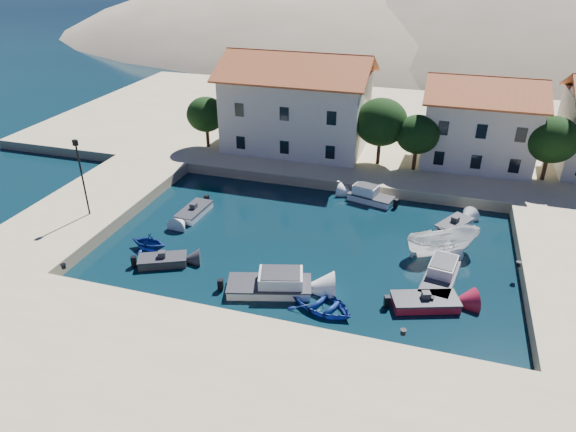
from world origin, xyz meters
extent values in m
plane|color=black|center=(0.00, 0.00, 0.00)|extent=(400.00, 400.00, 0.00)
cube|color=#CAB38A|center=(0.00, -6.00, 0.50)|extent=(52.00, 12.00, 1.00)
cube|color=#CAB38A|center=(-19.00, 10.00, 0.50)|extent=(8.00, 20.00, 1.00)
cube|color=#CAB38A|center=(2.00, 38.00, 0.50)|extent=(80.00, 36.00, 1.00)
ellipsoid|color=#9D886A|center=(-10.00, 110.00, -20.00)|extent=(198.00, 126.00, 72.00)
ellipsoid|color=#9D886A|center=(35.00, 130.00, -25.00)|extent=(220.00, 176.00, 99.00)
cube|color=silver|center=(-6.00, 28.00, 4.75)|extent=(14.00, 9.00, 7.50)
pyramid|color=#A74125|center=(-6.00, 28.00, 9.60)|extent=(14.70, 9.45, 2.20)
cube|color=silver|center=(12.00, 29.00, 4.25)|extent=(10.00, 8.00, 6.50)
pyramid|color=#A74125|center=(12.00, 29.00, 8.40)|extent=(10.50, 8.40, 1.80)
cylinder|color=#382314|center=(-15.00, 25.00, 2.25)|extent=(0.36, 0.36, 2.50)
ellipsoid|color=black|center=(-15.00, 25.00, 4.50)|extent=(4.00, 4.00, 3.60)
cylinder|color=#382314|center=(3.00, 25.50, 2.50)|extent=(0.36, 0.36, 3.00)
ellipsoid|color=black|center=(3.00, 25.50, 5.20)|extent=(5.00, 5.00, 4.50)
cylinder|color=#382314|center=(6.50, 25.00, 2.25)|extent=(0.36, 0.36, 2.50)
ellipsoid|color=black|center=(6.50, 25.00, 4.50)|extent=(4.00, 4.00, 3.60)
cylinder|color=#382314|center=(18.00, 26.00, 2.38)|extent=(0.36, 0.36, 2.75)
ellipsoid|color=black|center=(18.00, 26.00, 4.85)|extent=(4.60, 4.60, 4.14)
cylinder|color=black|center=(-17.50, 8.00, 4.00)|extent=(0.14, 0.14, 6.00)
cube|color=black|center=(-17.50, 8.00, 7.00)|extent=(0.35, 0.25, 0.45)
cylinder|color=black|center=(-14.30, 0.80, 1.15)|extent=(0.36, 0.36, 0.30)
cylinder|color=black|center=(8.00, 0.80, 1.15)|extent=(0.36, 0.36, 0.30)
cylinder|color=black|center=(14.70, 10.00, 1.15)|extent=(0.36, 0.36, 0.30)
cube|color=#313236|center=(-9.08, 4.52, 0.25)|extent=(3.61, 2.71, 0.90)
cube|color=#313236|center=(-9.08, 4.52, 0.58)|extent=(3.69, 2.77, 0.10)
cube|color=#313236|center=(-9.08, 4.52, 0.80)|extent=(0.66, 0.66, 0.50)
cube|color=white|center=(-0.85, 3.77, 0.25)|extent=(5.76, 3.65, 0.90)
cube|color=#313236|center=(-0.85, 3.77, 0.58)|extent=(5.89, 3.73, 0.10)
cube|color=white|center=(-0.85, 3.77, 0.95)|extent=(3.25, 2.64, 0.90)
imported|color=navy|center=(2.86, 3.03, 0.00)|extent=(5.29, 4.61, 0.91)
cube|color=maroon|center=(9.00, 5.10, 0.25)|extent=(4.39, 3.01, 0.90)
cube|color=#313236|center=(9.00, 5.10, 0.58)|extent=(4.49, 3.08, 0.10)
cube|color=#313236|center=(9.00, 5.10, 0.80)|extent=(0.64, 0.64, 0.50)
cube|color=white|center=(9.77, 7.85, 0.25)|extent=(2.60, 4.89, 0.90)
cube|color=#313236|center=(9.77, 7.85, 0.58)|extent=(2.65, 5.00, 0.10)
cube|color=white|center=(9.77, 7.85, 0.95)|extent=(1.97, 2.68, 0.90)
imported|color=white|center=(9.72, 11.67, 0.00)|extent=(5.88, 4.53, 2.15)
cube|color=white|center=(10.56, 15.97, 0.25)|extent=(3.00, 3.64, 0.90)
cube|color=#313236|center=(10.56, 15.97, 0.58)|extent=(3.06, 3.72, 0.10)
cube|color=#313236|center=(10.56, 15.97, 0.80)|extent=(0.68, 0.68, 0.50)
imported|color=navy|center=(-11.10, 6.09, 0.00)|extent=(2.92, 2.56, 1.48)
cube|color=white|center=(-10.34, 12.02, 0.25)|extent=(1.85, 3.77, 0.90)
cube|color=#313236|center=(-10.34, 12.02, 0.58)|extent=(1.89, 3.85, 0.10)
cube|color=#313236|center=(-10.34, 12.02, 0.80)|extent=(0.53, 0.53, 0.50)
cube|color=white|center=(3.43, 18.87, 0.25)|extent=(4.15, 2.57, 0.90)
cube|color=#313236|center=(3.43, 18.87, 0.58)|extent=(4.25, 2.62, 0.10)
cube|color=white|center=(3.43, 18.87, 0.95)|extent=(2.33, 1.87, 0.90)
camera|label=1|loc=(8.37, -22.09, 20.11)|focal=32.00mm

